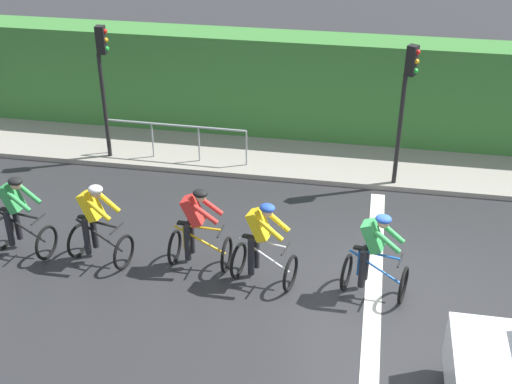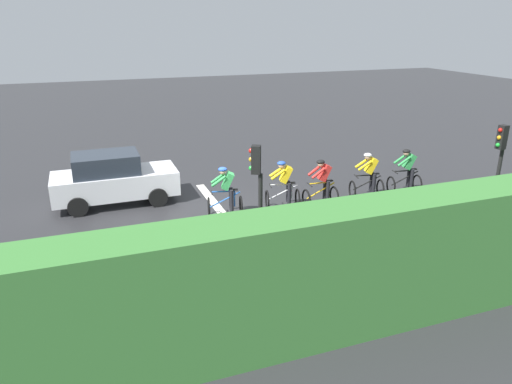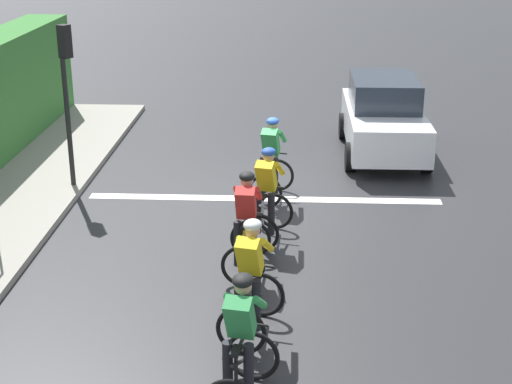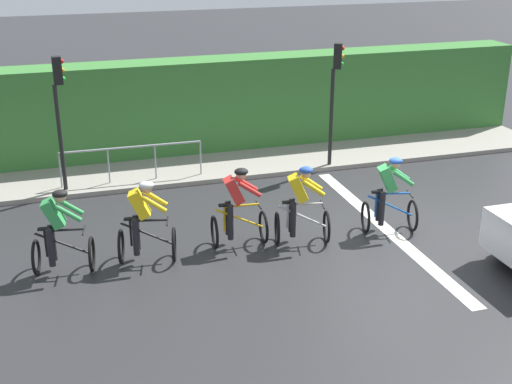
# 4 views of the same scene
# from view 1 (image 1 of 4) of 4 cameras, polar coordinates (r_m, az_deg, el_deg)

# --- Properties ---
(ground_plane) EXTENTS (80.00, 80.00, 0.00)m
(ground_plane) POSITION_cam_1_polar(r_m,az_deg,el_deg) (12.67, 9.92, -7.98)
(ground_plane) COLOR #28282B
(sidewalk_kerb) EXTENTS (2.80, 18.06, 0.12)m
(sidewalk_kerb) POSITION_cam_1_polar(r_m,az_deg,el_deg) (17.07, 3.68, 3.18)
(sidewalk_kerb) COLOR gray
(sidewalk_kerb) RESTS_ON ground
(stone_wall_low) EXTENTS (0.44, 18.06, 0.57)m
(stone_wall_low) POSITION_cam_1_polar(r_m,az_deg,el_deg) (17.79, 4.05, 5.09)
(stone_wall_low) COLOR gray
(stone_wall_low) RESTS_ON ground
(hedge_wall) EXTENTS (1.10, 18.06, 2.67)m
(hedge_wall) POSITION_cam_1_polar(r_m,az_deg,el_deg) (17.66, 4.29, 8.59)
(hedge_wall) COLOR #387533
(hedge_wall) RESTS_ON ground
(road_marking_stop_line) EXTENTS (7.00, 0.30, 0.01)m
(road_marking_stop_line) POSITION_cam_1_polar(r_m,az_deg,el_deg) (12.66, 9.75, -7.95)
(road_marking_stop_line) COLOR silver
(road_marking_stop_line) RESTS_ON ground
(cyclist_lead) EXTENTS (0.85, 1.18, 1.66)m
(cyclist_lead) POSITION_cam_1_polar(r_m,az_deg,el_deg) (13.77, -19.16, -1.98)
(cyclist_lead) COLOR black
(cyclist_lead) RESTS_ON ground
(cyclist_second) EXTENTS (0.90, 1.20, 1.66)m
(cyclist_second) POSITION_cam_1_polar(r_m,az_deg,el_deg) (13.10, -13.15, -2.72)
(cyclist_second) COLOR black
(cyclist_second) RESTS_ON ground
(cyclist_mid) EXTENTS (0.74, 1.12, 1.66)m
(cyclist_mid) POSITION_cam_1_polar(r_m,az_deg,el_deg) (12.67, -4.90, -3.18)
(cyclist_mid) COLOR black
(cyclist_mid) RESTS_ON ground
(cyclist_fourth) EXTENTS (0.91, 1.21, 1.66)m
(cyclist_fourth) POSITION_cam_1_polar(r_m,az_deg,el_deg) (12.21, 0.52, -4.44)
(cyclist_fourth) COLOR black
(cyclist_fourth) RESTS_ON ground
(cyclist_trailing) EXTENTS (0.90, 1.20, 1.66)m
(cyclist_trailing) POSITION_cam_1_polar(r_m,az_deg,el_deg) (12.09, 9.82, -5.34)
(cyclist_trailing) COLOR black
(cyclist_trailing) RESTS_ON ground
(traffic_light_near_crossing) EXTENTS (0.27, 0.29, 3.34)m
(traffic_light_near_crossing) POSITION_cam_1_polar(r_m,az_deg,el_deg) (15.03, 12.36, 7.79)
(traffic_light_near_crossing) COLOR black
(traffic_light_near_crossing) RESTS_ON ground
(traffic_light_far_junction) EXTENTS (0.21, 0.31, 3.34)m
(traffic_light_far_junction) POSITION_cam_1_polar(r_m,az_deg,el_deg) (16.37, -12.59, 9.58)
(traffic_light_far_junction) COLOR black
(traffic_light_far_junction) RESTS_ON ground
(pedestrian_railing_kerbside) EXTENTS (0.11, 3.51, 1.03)m
(pedestrian_railing_kerbside) POSITION_cam_1_polar(r_m,az_deg,el_deg) (16.50, -6.74, 4.86)
(pedestrian_railing_kerbside) COLOR #999EA3
(pedestrian_railing_kerbside) RESTS_ON ground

